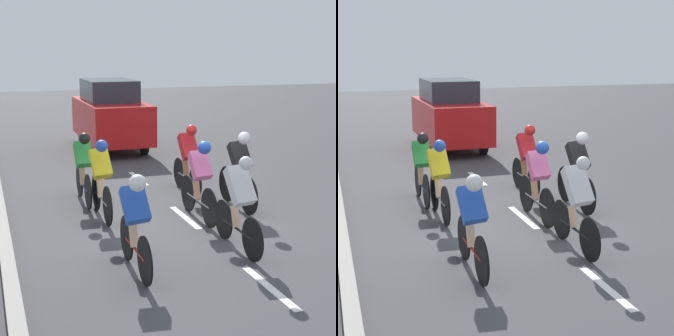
% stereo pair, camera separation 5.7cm
% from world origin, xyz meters
% --- Properties ---
extents(ground_plane, '(60.00, 60.00, 0.00)m').
position_xyz_m(ground_plane, '(0.00, 0.00, 0.00)').
color(ground_plane, '#424244').
extents(lane_stripe_near, '(0.12, 1.40, 0.01)m').
position_xyz_m(lane_stripe_near, '(0.00, 2.97, 0.00)').
color(lane_stripe_near, white).
rests_on(lane_stripe_near, ground).
extents(lane_stripe_mid, '(0.12, 1.40, 0.01)m').
position_xyz_m(lane_stripe_mid, '(0.00, -0.23, 0.00)').
color(lane_stripe_mid, white).
rests_on(lane_stripe_mid, ground).
extents(lane_stripe_far, '(0.12, 1.40, 0.01)m').
position_xyz_m(lane_stripe_far, '(0.00, -3.43, 0.00)').
color(lane_stripe_far, white).
rests_on(lane_stripe_far, ground).
extents(curb, '(0.20, 26.35, 0.14)m').
position_xyz_m(curb, '(3.20, -0.23, 0.07)').
color(curb, '#A8A399').
rests_on(curb, ground).
extents(cyclist_green, '(0.33, 1.64, 1.46)m').
position_xyz_m(cyclist_green, '(1.58, -1.74, 0.76)').
color(cyclist_green, black).
rests_on(cyclist_green, ground).
extents(cyclist_black, '(0.36, 1.68, 1.53)m').
position_xyz_m(cyclist_black, '(-1.16, -0.43, 0.81)').
color(cyclist_black, black).
rests_on(cyclist_black, ground).
extents(cyclist_blue, '(0.36, 1.62, 1.46)m').
position_xyz_m(cyclist_blue, '(1.53, 1.96, 0.77)').
color(cyclist_blue, black).
rests_on(cyclist_blue, ground).
extents(cyclist_yellow, '(0.36, 1.70, 1.49)m').
position_xyz_m(cyclist_yellow, '(1.45, -0.66, 0.77)').
color(cyclist_yellow, black).
rests_on(cyclist_yellow, ground).
extents(cyclist_white, '(0.37, 1.67, 1.53)m').
position_xyz_m(cyclist_white, '(-0.19, 1.61, 0.79)').
color(cyclist_white, black).
rests_on(cyclist_white, ground).
extents(cyclist_red, '(0.35, 1.64, 1.50)m').
position_xyz_m(cyclist_red, '(-0.64, -1.80, 0.79)').
color(cyclist_red, black).
rests_on(cyclist_red, ground).
extents(cyclist_pink, '(0.34, 1.73, 1.48)m').
position_xyz_m(cyclist_pink, '(-0.19, -0.02, 0.78)').
color(cyclist_pink, black).
rests_on(cyclist_pink, ground).
extents(support_car, '(1.70, 3.86, 2.07)m').
position_xyz_m(support_car, '(-0.27, -7.45, 1.04)').
color(support_car, black).
rests_on(support_car, ground).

